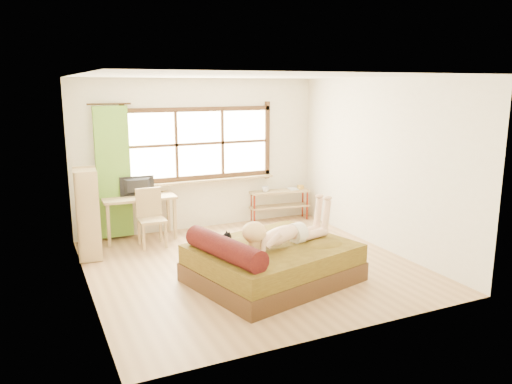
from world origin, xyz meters
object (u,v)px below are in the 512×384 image
desk (139,202)px  bookshelf (88,213)px  woman (285,223)px  chair (150,214)px  pipe_shelf (280,198)px  bed (270,262)px  kitten (219,241)px

desk → bookshelf: (-0.89, -0.57, 0.04)m
woman → chair: bearing=105.1°
woman → bookshelf: bearing=123.5°
pipe_shelf → desk: bearing=-169.4°
bed → woman: (0.20, -0.04, 0.53)m
woman → desk: bearing=103.4°
woman → pipe_shelf: bearing=49.6°
woman → chair: size_ratio=1.50×
kitten → desk: desk is taller
woman → desk: (-1.37, 2.64, -0.16)m
bookshelf → desk: bearing=37.2°
desk → chair: (0.10, -0.36, -0.13)m
kitten → pipe_shelf: size_ratio=0.25×
bed → kitten: bearing=156.5°
desk → chair: bearing=-74.0°
bed → woman: size_ratio=1.66×
desk → pipe_shelf: desk is taller
woman → bookshelf: (-2.26, 2.07, -0.12)m
bookshelf → bed: bearing=-39.9°
bed → chair: size_ratio=2.50×
bed → desk: 2.87m
woman → pipe_shelf: woman is taller
kitten → desk: (-0.50, 2.49, 0.03)m
desk → bed: bearing=-65.3°
bed → pipe_shelf: bearing=46.1°
bed → desk: size_ratio=1.95×
chair → bookshelf: size_ratio=0.69×
bed → kitten: 0.77m
kitten → desk: 2.54m
pipe_shelf → woman: bearing=-108.3°
bed → kitten: (-0.67, 0.11, 0.35)m
desk → pipe_shelf: 2.75m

